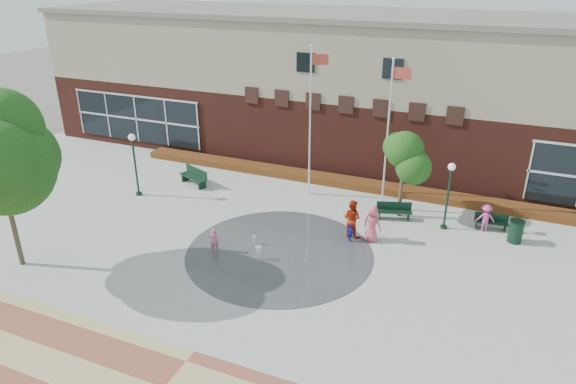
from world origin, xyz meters
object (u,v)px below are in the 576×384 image
at_px(flagpole_left, 311,115).
at_px(trash_can, 516,231).
at_px(bench_left, 194,180).
at_px(child_splash, 214,240).
at_px(flagpole_right, 389,129).

xyz_separation_m(flagpole_left, trash_can, (10.75, -1.40, -4.01)).
xyz_separation_m(flagpole_left, bench_left, (-6.74, -1.40, -4.25)).
height_order(bench_left, child_splash, child_splash).
distance_m(flagpole_left, flagpole_right, 4.26).
bearing_deg(flagpole_left, trash_can, -18.25).
bearing_deg(flagpole_left, flagpole_right, -14.91).
bearing_deg(trash_can, flagpole_right, 170.41).
height_order(flagpole_right, child_splash, flagpole_right).
bearing_deg(flagpole_right, trash_can, -7.28).
xyz_separation_m(trash_can, child_splash, (-12.46, -6.19, 0.00)).
bearing_deg(bench_left, child_splash, -28.19).
relative_size(flagpole_left, trash_can, 7.34).
relative_size(flagpole_left, flagpole_right, 1.04).
bearing_deg(bench_left, trash_can, 22.72).
bearing_deg(bench_left, flagpole_left, 34.49).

